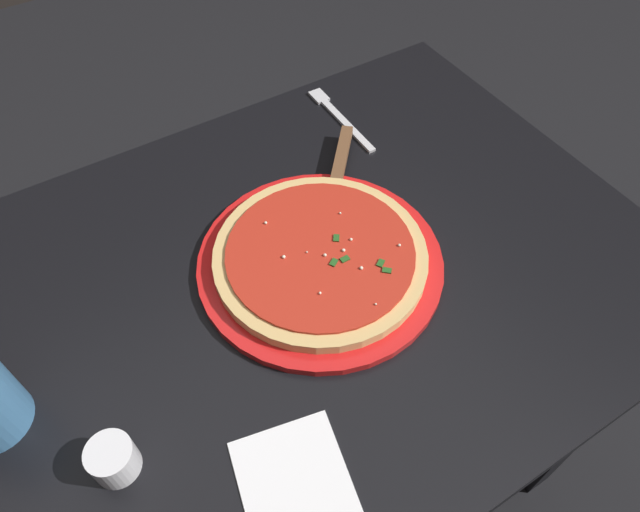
{
  "coord_description": "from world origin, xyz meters",
  "views": [
    {
      "loc": [
        0.22,
        0.41,
        1.38
      ],
      "look_at": [
        -0.03,
        -0.0,
        0.77
      ],
      "focal_mm": 32.56,
      "sensor_mm": 36.0,
      "label": 1
    }
  ],
  "objects": [
    {
      "name": "ground_plane",
      "position": [
        0.0,
        0.0,
        0.0
      ],
      "size": [
        5.0,
        5.0,
        0.0
      ],
      "primitive_type": "plane",
      "color": "black"
    },
    {
      "name": "restaurant_table",
      "position": [
        0.0,
        0.0,
        0.6
      ],
      "size": [
        0.98,
        0.73,
        0.75
      ],
      "color": "black",
      "rests_on": "ground_plane"
    },
    {
      "name": "fork",
      "position": [
        -0.22,
        -0.26,
        0.75
      ],
      "size": [
        0.02,
        0.19,
        0.0
      ],
      "color": "silver",
      "rests_on": "restaurant_table"
    },
    {
      "name": "pizza",
      "position": [
        -0.03,
        -0.0,
        0.77
      ],
      "size": [
        0.29,
        0.29,
        0.02
      ],
      "color": "#DBB26B",
      "rests_on": "serving_plate"
    },
    {
      "name": "serving_plate",
      "position": [
        -0.03,
        -0.0,
        0.75
      ],
      "size": [
        0.33,
        0.33,
        0.01
      ],
      "primitive_type": "cylinder",
      "color": "red",
      "rests_on": "restaurant_table"
    },
    {
      "name": "napkin_folded_right",
      "position": [
        0.15,
        0.24,
        0.75
      ],
      "size": [
        0.14,
        0.17,
        0.0
      ],
      "primitive_type": "cube",
      "rotation": [
        0.0,
        0.0,
        -0.21
      ],
      "color": "white",
      "rests_on": "restaurant_table"
    },
    {
      "name": "cup_small_sauce",
      "position": [
        0.3,
        0.12,
        0.77
      ],
      "size": [
        0.05,
        0.05,
        0.04
      ],
      "primitive_type": "cylinder",
      "color": "silver",
      "rests_on": "restaurant_table"
    },
    {
      "name": "pizza_server",
      "position": [
        -0.14,
        -0.12,
        0.77
      ],
      "size": [
        0.18,
        0.19,
        0.01
      ],
      "color": "silver",
      "rests_on": "serving_plate"
    }
  ]
}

